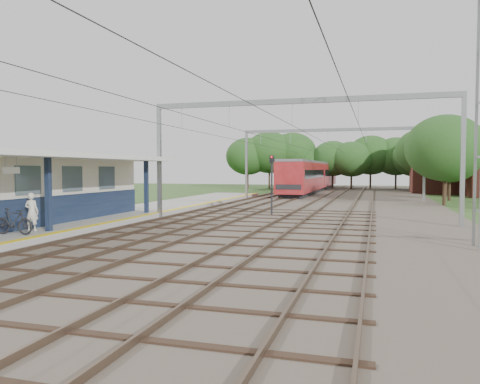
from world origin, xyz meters
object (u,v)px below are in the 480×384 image
(person, at_px, (32,212))
(bicycle, at_px, (14,221))
(signal_post, at_px, (272,180))
(train, at_px, (313,175))

(person, xyz_separation_m, bicycle, (0.10, -1.18, -0.29))
(bicycle, xyz_separation_m, signal_post, (7.89, 13.49, 1.49))
(bicycle, xyz_separation_m, train, (6.04, 48.33, 1.31))
(train, bearing_deg, person, -97.42)
(bicycle, bearing_deg, signal_post, -31.24)
(bicycle, height_order, train, train)
(person, relative_size, signal_post, 0.43)
(signal_post, bearing_deg, person, -98.31)
(person, xyz_separation_m, signal_post, (7.99, 12.31, 1.19))
(train, relative_size, signal_post, 9.56)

